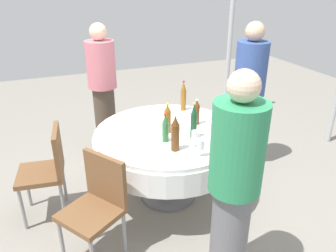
{
  "coord_description": "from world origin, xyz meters",
  "views": [
    {
      "loc": [
        1.03,
        2.63,
        2.09
      ],
      "look_at": [
        0.0,
        0.0,
        0.79
      ],
      "focal_mm": 35.37,
      "sensor_mm": 36.0,
      "label": 1
    }
  ],
  "objects_px": {
    "wine_glass_front": "(213,116)",
    "wine_glass_right": "(201,145)",
    "bottle_amber_front": "(168,119)",
    "person_south": "(248,95)",
    "bottle_brown_inner": "(175,134)",
    "bottle_amber_right": "(183,97)",
    "plate_east": "(127,117)",
    "person_inner": "(234,186)",
    "bottle_dark_green_mid": "(194,122)",
    "bottle_brown_far": "(228,129)",
    "bottle_brown_near": "(197,113)",
    "chair_far": "(49,166)",
    "wine_glass_far": "(195,136)",
    "plate_north": "(141,148)",
    "chair_mid": "(98,201)",
    "bottle_green_south": "(165,129)",
    "dining_table": "(168,145)",
    "person_near": "(103,88)"
  },
  "relations": [
    {
      "from": "bottle_amber_front",
      "to": "person_south",
      "type": "relative_size",
      "value": 0.17
    },
    {
      "from": "bottle_brown_inner",
      "to": "plate_north",
      "type": "height_order",
      "value": "bottle_brown_inner"
    },
    {
      "from": "plate_east",
      "to": "dining_table",
      "type": "bearing_deg",
      "value": 121.51
    },
    {
      "from": "bottle_green_south",
      "to": "person_near",
      "type": "height_order",
      "value": "person_near"
    },
    {
      "from": "bottle_dark_green_mid",
      "to": "person_south",
      "type": "height_order",
      "value": "person_south"
    },
    {
      "from": "dining_table",
      "to": "bottle_dark_green_mid",
      "type": "relative_size",
      "value": 4.25
    },
    {
      "from": "person_south",
      "to": "bottle_green_south",
      "type": "bearing_deg",
      "value": -82.62
    },
    {
      "from": "wine_glass_far",
      "to": "plate_north",
      "type": "distance_m",
      "value": 0.47
    },
    {
      "from": "bottle_brown_near",
      "to": "chair_far",
      "type": "xyz_separation_m",
      "value": [
        1.42,
        -0.09,
        -0.34
      ]
    },
    {
      "from": "bottle_brown_far",
      "to": "bottle_amber_front",
      "type": "bearing_deg",
      "value": -41.3
    },
    {
      "from": "bottle_brown_near",
      "to": "bottle_brown_inner",
      "type": "relative_size",
      "value": 0.82
    },
    {
      "from": "bottle_brown_near",
      "to": "person_inner",
      "type": "xyz_separation_m",
      "value": [
        0.3,
        1.18,
        -0.01
      ]
    },
    {
      "from": "bottle_amber_front",
      "to": "person_south",
      "type": "height_order",
      "value": "person_south"
    },
    {
      "from": "bottle_brown_far",
      "to": "chair_far",
      "type": "height_order",
      "value": "bottle_brown_far"
    },
    {
      "from": "bottle_brown_inner",
      "to": "dining_table",
      "type": "bearing_deg",
      "value": -102.13
    },
    {
      "from": "plate_east",
      "to": "person_inner",
      "type": "distance_m",
      "value": 1.61
    },
    {
      "from": "wine_glass_front",
      "to": "chair_far",
      "type": "height_order",
      "value": "wine_glass_front"
    },
    {
      "from": "bottle_brown_inner",
      "to": "bottle_amber_right",
      "type": "distance_m",
      "value": 0.91
    },
    {
      "from": "dining_table",
      "to": "bottle_brown_near",
      "type": "height_order",
      "value": "bottle_brown_near"
    },
    {
      "from": "plate_east",
      "to": "person_south",
      "type": "height_order",
      "value": "person_south"
    },
    {
      "from": "bottle_brown_inner",
      "to": "bottle_dark_green_mid",
      "type": "bearing_deg",
      "value": -147.15
    },
    {
      "from": "bottle_brown_inner",
      "to": "bottle_green_south",
      "type": "relative_size",
      "value": 1.21
    },
    {
      "from": "plate_east",
      "to": "person_near",
      "type": "height_order",
      "value": "person_near"
    },
    {
      "from": "bottle_brown_far",
      "to": "plate_east",
      "type": "relative_size",
      "value": 1.26
    },
    {
      "from": "chair_far",
      "to": "bottle_amber_right",
      "type": "bearing_deg",
      "value": -71.32
    },
    {
      "from": "dining_table",
      "to": "bottle_amber_right",
      "type": "xyz_separation_m",
      "value": [
        -0.35,
        -0.43,
        0.3
      ]
    },
    {
      "from": "plate_north",
      "to": "person_inner",
      "type": "xyz_separation_m",
      "value": [
        -0.36,
        0.88,
        0.1
      ]
    },
    {
      "from": "bottle_brown_inner",
      "to": "plate_north",
      "type": "relative_size",
      "value": 1.48
    },
    {
      "from": "wine_glass_right",
      "to": "wine_glass_far",
      "type": "height_order",
      "value": "wine_glass_far"
    },
    {
      "from": "chair_mid",
      "to": "bottle_brown_far",
      "type": "bearing_deg",
      "value": -117.51
    },
    {
      "from": "chair_mid",
      "to": "bottle_amber_right",
      "type": "bearing_deg",
      "value": -83.62
    },
    {
      "from": "bottle_brown_inner",
      "to": "bottle_dark_green_mid",
      "type": "relative_size",
      "value": 0.95
    },
    {
      "from": "bottle_green_south",
      "to": "plate_north",
      "type": "xyz_separation_m",
      "value": [
        0.25,
        0.06,
        -0.11
      ]
    },
    {
      "from": "bottle_amber_front",
      "to": "person_south",
      "type": "xyz_separation_m",
      "value": [
        -1.07,
        -0.29,
        -0.0
      ]
    },
    {
      "from": "bottle_amber_front",
      "to": "bottle_dark_green_mid",
      "type": "xyz_separation_m",
      "value": [
        -0.18,
        0.19,
        0.02
      ]
    },
    {
      "from": "bottle_dark_green_mid",
      "to": "bottle_brown_far",
      "type": "bearing_deg",
      "value": 143.16
    },
    {
      "from": "wine_glass_far",
      "to": "person_south",
      "type": "bearing_deg",
      "value": -145.89
    },
    {
      "from": "bottle_brown_inner",
      "to": "bottle_green_south",
      "type": "height_order",
      "value": "bottle_brown_inner"
    },
    {
      "from": "bottle_dark_green_mid",
      "to": "chair_mid",
      "type": "height_order",
      "value": "bottle_dark_green_mid"
    },
    {
      "from": "wine_glass_far",
      "to": "chair_mid",
      "type": "bearing_deg",
      "value": 9.36
    },
    {
      "from": "bottle_green_south",
      "to": "plate_north",
      "type": "bearing_deg",
      "value": 13.91
    },
    {
      "from": "dining_table",
      "to": "bottle_green_south",
      "type": "xyz_separation_m",
      "value": [
        0.1,
        0.19,
        0.27
      ]
    },
    {
      "from": "person_near",
      "to": "chair_far",
      "type": "bearing_deg",
      "value": -141.33
    },
    {
      "from": "wine_glass_far",
      "to": "bottle_brown_inner",
      "type": "bearing_deg",
      "value": -5.3
    },
    {
      "from": "wine_glass_far",
      "to": "person_south",
      "type": "xyz_separation_m",
      "value": [
        -0.96,
        -0.65,
        0.03
      ]
    },
    {
      "from": "plate_north",
      "to": "bottle_amber_front",
      "type": "bearing_deg",
      "value": -145.77
    },
    {
      "from": "bottle_brown_far",
      "to": "plate_north",
      "type": "height_order",
      "value": "bottle_brown_far"
    },
    {
      "from": "wine_glass_right",
      "to": "bottle_dark_green_mid",
      "type": "bearing_deg",
      "value": -105.98
    },
    {
      "from": "wine_glass_front",
      "to": "wine_glass_right",
      "type": "height_order",
      "value": "wine_glass_front"
    },
    {
      "from": "bottle_amber_front",
      "to": "chair_mid",
      "type": "distance_m",
      "value": 0.99
    }
  ]
}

